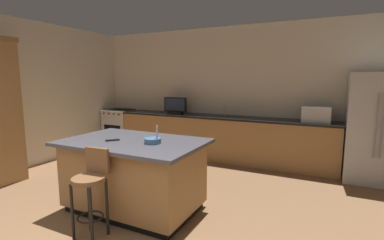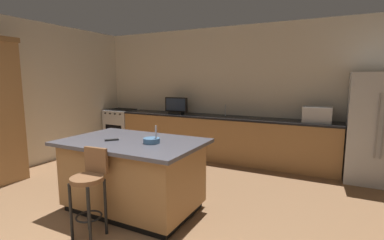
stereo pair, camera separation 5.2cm
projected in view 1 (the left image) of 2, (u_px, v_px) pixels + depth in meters
name	position (u px, v px, depth m)	size (l,w,h in m)	color
wall_back	(229.00, 93.00, 6.10)	(6.81, 0.12, 2.78)	beige
wall_left	(23.00, 95.00, 5.27)	(0.12, 5.44, 2.78)	beige
counter_back	(219.00, 138.00, 5.93)	(4.62, 0.62, 0.92)	#9E7042
kitchen_island	(134.00, 174.00, 3.61)	(1.78, 1.14, 0.92)	black
refrigerator	(375.00, 128.00, 4.60)	(0.85, 0.81, 1.80)	#B7BABF
range_oven	(120.00, 128.00, 7.10)	(0.70, 0.63, 0.94)	#B7BABF
microwave	(316.00, 114.00, 5.04)	(0.48, 0.36, 0.28)	#B7BABF
tv_monitor	(175.00, 106.00, 6.25)	(0.55, 0.16, 0.37)	black
sink_faucet_back	(225.00, 110.00, 5.91)	(0.02, 0.02, 0.24)	#B2B2B7
sink_faucet_island	(157.00, 134.00, 3.37)	(0.02, 0.02, 0.22)	#B2B2B7
bar_stool_center	(91.00, 186.00, 2.96)	(0.34, 0.35, 0.96)	brown
fruit_bowl	(153.00, 141.00, 3.39)	(0.20, 0.20, 0.06)	#3F668C
tv_remote	(112.00, 140.00, 3.53)	(0.04, 0.17, 0.02)	black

